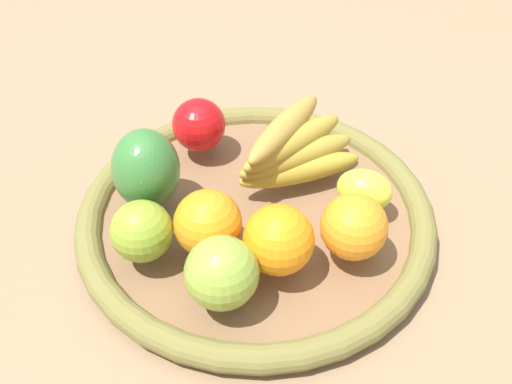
# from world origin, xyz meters

# --- Properties ---
(ground_plane) EXTENTS (2.40, 2.40, 0.00)m
(ground_plane) POSITION_xyz_m (0.00, 0.00, 0.00)
(ground_plane) COLOR #8E6F50
(ground_plane) RESTS_ON ground
(basket) EXTENTS (0.43, 0.43, 0.03)m
(basket) POSITION_xyz_m (0.00, 0.00, 0.02)
(basket) COLOR brown
(basket) RESTS_ON ground_plane
(orange_0) EXTENTS (0.10, 0.10, 0.07)m
(orange_0) POSITION_xyz_m (0.08, 0.01, 0.07)
(orange_0) COLOR orange
(orange_0) RESTS_ON basket
(apple_2) EXTENTS (0.08, 0.08, 0.07)m
(apple_2) POSITION_xyz_m (-0.03, -0.13, 0.07)
(apple_2) COLOR red
(apple_2) RESTS_ON basket
(orange_2) EXTENTS (0.09, 0.09, 0.08)m
(orange_2) POSITION_xyz_m (0.05, 0.08, 0.07)
(orange_2) COLOR orange
(orange_2) RESTS_ON basket
(banana_bunch) EXTENTS (0.16, 0.12, 0.08)m
(banana_bunch) POSITION_xyz_m (-0.07, -0.01, 0.07)
(banana_bunch) COLOR #AD942D
(banana_bunch) RESTS_ON basket
(orange_1) EXTENTS (0.10, 0.10, 0.07)m
(orange_1) POSITION_xyz_m (-0.02, 0.12, 0.07)
(orange_1) COLOR orange
(orange_1) RESTS_ON basket
(bell_pepper) EXTENTS (0.11, 0.12, 0.10)m
(bell_pepper) POSITION_xyz_m (0.08, -0.10, 0.08)
(bell_pepper) COLOR #3A7734
(bell_pepper) RESTS_ON basket
(lemon_0) EXTENTS (0.07, 0.08, 0.05)m
(lemon_0) POSITION_xyz_m (-0.09, 0.09, 0.06)
(lemon_0) COLOR yellow
(lemon_0) RESTS_ON basket
(apple_1) EXTENTS (0.08, 0.08, 0.07)m
(apple_1) POSITION_xyz_m (0.14, -0.03, 0.07)
(apple_1) COLOR olive
(apple_1) RESTS_ON basket
(apple_0) EXTENTS (0.08, 0.08, 0.07)m
(apple_0) POSITION_xyz_m (0.12, 0.07, 0.07)
(apple_0) COLOR #8CA93A
(apple_0) RESTS_ON basket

